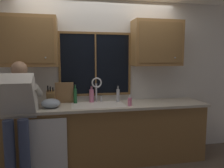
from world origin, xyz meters
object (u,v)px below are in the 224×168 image
knife_block (51,98)px  bottle_tall_clear (118,95)px  bottle_green_glass (92,95)px  cutting_board (65,93)px  person_standing (18,110)px  mixing_bowl (51,103)px  soap_dispenser (130,102)px  bottle_amber_small (75,95)px

knife_block → bottle_tall_clear: 1.05m
knife_block → bottle_green_glass: 0.63m
knife_block → cutting_board: (0.20, 0.08, 0.06)m
cutting_board → knife_block: bearing=-158.4°
person_standing → mixing_bowl: size_ratio=5.84×
mixing_bowl → bottle_green_glass: bearing=23.1°
mixing_bowl → bottle_tall_clear: (1.03, 0.22, 0.05)m
person_standing → soap_dispenser: bearing=6.2°
knife_block → mixing_bowl: size_ratio=1.19×
knife_block → mixing_bowl: (0.01, -0.19, -0.05)m
soap_dispenser → bottle_tall_clear: size_ratio=0.62×
mixing_bowl → bottle_amber_small: 0.43m
bottle_green_glass → knife_block: bearing=-173.2°
cutting_board → soap_dispenser: cutting_board is taller
bottle_amber_small → bottle_green_glass: bearing=6.5°
bottle_green_glass → bottle_amber_small: 0.26m
mixing_bowl → bottle_tall_clear: 1.06m
person_standing → bottle_amber_small: (0.73, 0.51, 0.07)m
cutting_board → bottle_amber_small: cutting_board is taller
person_standing → bottle_tall_clear: bearing=19.2°
cutting_board → bottle_amber_small: bearing=-11.9°
mixing_bowl → soap_dispenser: soap_dispenser is taller
soap_dispenser → cutting_board: bearing=158.5°
mixing_bowl → bottle_green_glass: 0.67m
bottle_tall_clear → bottle_amber_small: bearing=178.8°
bottle_green_glass → cutting_board: bearing=179.4°
bottle_green_glass → bottle_amber_small: (-0.26, -0.03, 0.01)m
person_standing → bottle_tall_clear: (1.42, 0.49, 0.06)m
mixing_bowl → soap_dispenser: bearing=-5.5°
knife_block → bottle_amber_small: 0.37m
bottle_amber_small → person_standing: bearing=-145.4°
person_standing → cutting_board: bearing=43.4°
knife_block → bottle_amber_small: size_ratio=1.08×
knife_block → cutting_board: cutting_board is taller
person_standing → cutting_board: (0.57, 0.54, 0.12)m
knife_block → bottle_amber_small: bearing=7.0°
person_standing → bottle_green_glass: size_ratio=5.89×
knife_block → cutting_board: size_ratio=0.95×
bottle_tall_clear → bottle_amber_small: (-0.68, 0.01, 0.01)m
knife_block → bottle_green_glass: bearing=6.8°
mixing_bowl → bottle_amber_small: bearing=33.4°
knife_block → mixing_bowl: knife_block is taller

